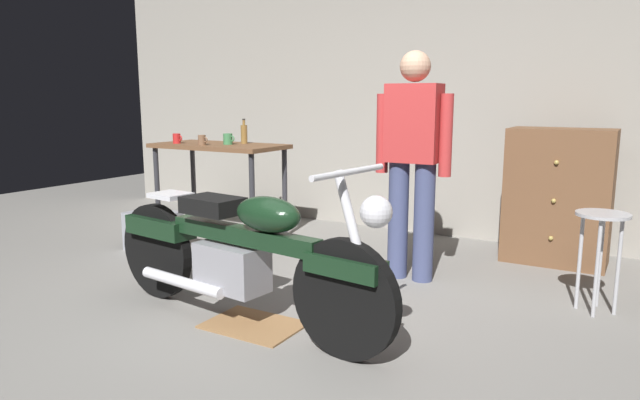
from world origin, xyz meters
TOP-DOWN VIEW (x-y plane):
  - ground_plane at (0.00, 0.00)m, footprint 12.00×12.00m
  - back_wall at (0.00, 2.80)m, footprint 8.00×0.12m
  - workbench at (-1.76, 1.66)m, footprint 1.30×0.64m
  - motorcycle at (-0.17, -0.05)m, footprint 2.18×0.60m
  - person_standing at (0.38, 1.28)m, footprint 0.57×0.23m
  - shop_stool at (1.65, 1.25)m, footprint 0.32×0.32m
  - wooden_dresser at (1.25, 2.30)m, footprint 0.80×0.47m
  - drip_tray at (-0.08, -0.05)m, footprint 0.56×0.40m
  - storage_bin at (-1.91, 0.91)m, footprint 0.44×0.32m
  - mug_brown_stoneware at (-1.81, 1.48)m, footprint 0.10×0.07m
  - mug_red_diner at (-2.15, 1.50)m, footprint 0.11×0.07m
  - mug_green_speckled at (-1.64, 1.65)m, footprint 0.12×0.09m
  - bottle at (-1.57, 1.82)m, footprint 0.06×0.06m

SIDE VIEW (x-z plane):
  - ground_plane at x=0.00m, z-range 0.00..0.00m
  - drip_tray at x=-0.08m, z-range 0.00..0.01m
  - storage_bin at x=-1.91m, z-range 0.00..0.34m
  - motorcycle at x=-0.17m, z-range -0.05..0.95m
  - shop_stool at x=1.65m, z-range 0.18..0.82m
  - wooden_dresser at x=1.25m, z-range 0.00..1.10m
  - workbench at x=-1.76m, z-range 0.34..1.24m
  - person_standing at x=0.38m, z-range 0.09..1.76m
  - mug_brown_stoneware at x=-1.81m, z-range 0.90..1.00m
  - mug_red_diner at x=-2.15m, z-range 0.90..1.00m
  - mug_green_speckled at x=-1.64m, z-range 0.90..1.00m
  - bottle at x=-1.57m, z-range 0.88..1.12m
  - back_wall at x=0.00m, z-range 0.00..3.10m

